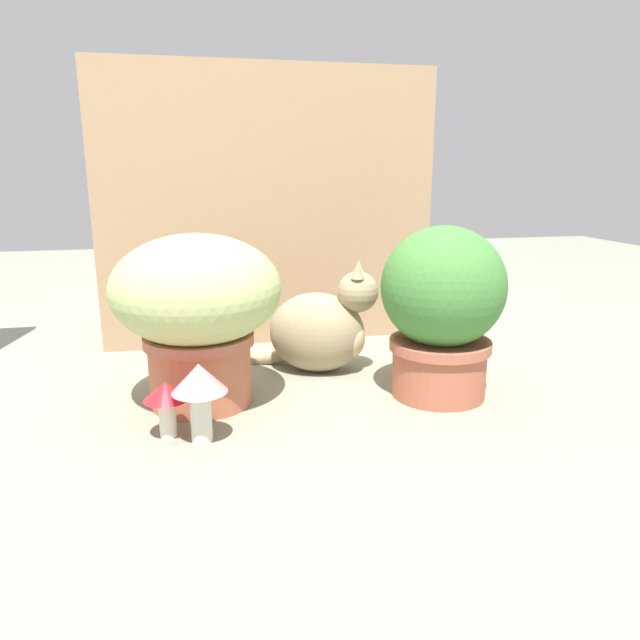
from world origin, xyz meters
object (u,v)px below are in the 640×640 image
at_px(grass_planter, 197,307).
at_px(leafy_planter, 442,307).
at_px(cat, 323,328).
at_px(mushroom_ornament_red, 166,397).
at_px(mushroom_ornament_pink, 199,386).

distance_m(grass_planter, leafy_planter, 0.58).
distance_m(leafy_planter, cat, 0.35).
height_order(cat, mushroom_ornament_red, cat).
distance_m(cat, mushroom_ornament_pink, 0.50).
height_order(cat, mushroom_ornament_pink, cat).
distance_m(grass_planter, mushroom_ornament_red, 0.24).
relative_size(grass_planter, cat, 1.11).
xyz_separation_m(grass_planter, cat, (0.33, 0.16, -0.11)).
distance_m(leafy_planter, mushroom_ornament_red, 0.67).
xyz_separation_m(grass_planter, leafy_planter, (0.57, -0.08, -0.01)).
height_order(grass_planter, leafy_planter, leafy_planter).
bearing_deg(cat, grass_planter, -154.36).
height_order(grass_planter, mushroom_ornament_red, grass_planter).
xyz_separation_m(leafy_planter, mushroom_ornament_pink, (-0.58, -0.14, -0.10)).
xyz_separation_m(grass_planter, mushroom_ornament_pink, (-0.01, -0.21, -0.12)).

